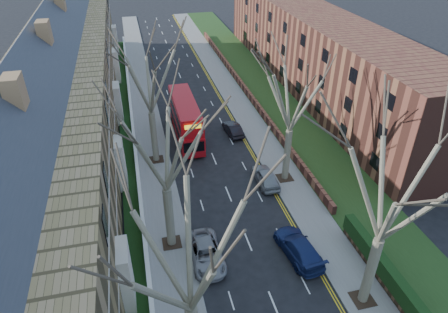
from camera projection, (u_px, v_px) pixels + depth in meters
pavement_left at (145, 113)px, 49.06m from camera, size 3.00×102.00×0.12m
pavement_right at (239, 104)px, 51.46m from camera, size 3.00×102.00×0.12m
terrace_left at (65, 106)px, 38.04m from camera, size 9.70×78.00×13.60m
flats_right at (313, 50)px, 54.39m from camera, size 13.97×54.00×10.00m
front_wall_left at (135, 143)px, 41.87m from camera, size 0.30×78.00×1.00m
grass_verge_right at (272, 100)px, 52.31m from camera, size 6.00×102.00×0.06m
tree_left_mid at (187, 246)px, 16.96m from camera, size 10.50×10.50×14.71m
tree_left_far at (162, 139)px, 25.33m from camera, size 10.15×10.15×14.22m
tree_left_dist at (147, 69)px, 35.01m from camera, size 10.50×10.50×14.71m
tree_right_mid at (396, 182)px, 20.88m from camera, size 10.50×10.50×14.71m
tree_right_far at (294, 87)px, 32.53m from camera, size 10.15×10.15×14.22m
double_decker_bus at (186, 120)px, 43.09m from camera, size 2.65×10.16×4.28m
car_left_far at (206, 253)px, 28.59m from camera, size 2.30×4.89×1.35m
car_right_near at (299, 247)px, 28.98m from camera, size 2.64×5.28×1.47m
car_right_mid at (266, 177)px, 36.52m from camera, size 1.75×4.27×1.45m
car_right_far at (233, 129)px, 44.46m from camera, size 1.68×3.98×1.28m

